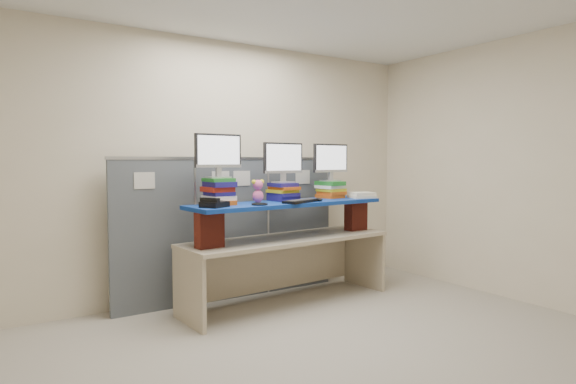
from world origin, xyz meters
TOP-DOWN VIEW (x-y plane):
  - room at (0.00, 0.00)m, footprint 5.00×4.00m
  - cubicle_partition at (-0.00, 1.78)m, footprint 2.60×0.06m
  - desk at (0.39, 1.28)m, footprint 2.33×0.82m
  - brick_pier_left at (-0.54, 1.17)m, footprint 0.25×0.15m
  - brick_pier_right at (1.33, 1.30)m, footprint 0.25×0.15m
  - blue_board at (0.39, 1.28)m, footprint 2.19×0.68m
  - book_stack_left at (-0.36, 1.35)m, footprint 0.27×0.32m
  - book_stack_center at (0.41, 1.40)m, footprint 0.28×0.31m
  - book_stack_right at (1.07, 1.44)m, footprint 0.27×0.32m
  - monitor_left at (-0.36, 1.35)m, footprint 0.49×0.15m
  - monitor_center at (0.41, 1.40)m, footprint 0.49×0.15m
  - monitor_right at (1.08, 1.45)m, footprint 0.49×0.15m
  - keyboard at (0.45, 1.13)m, footprint 0.50×0.32m
  - mouse at (0.69, 1.15)m, footprint 0.09×0.13m
  - desk_phone at (-0.50, 1.14)m, footprint 0.28×0.27m
  - headset at (-0.04, 1.11)m, footprint 0.19×0.19m
  - plush_toy at (0.07, 1.34)m, footprint 0.14×0.10m
  - binder_stack at (1.37, 1.24)m, footprint 0.30×0.26m

SIDE VIEW (x-z plane):
  - desk at x=0.39m, z-range 0.21..0.90m
  - cubicle_partition at x=0.00m, z-range 0.00..1.53m
  - brick_pier_left at x=-0.54m, z-range 0.70..1.03m
  - brick_pier_right at x=1.33m, z-range 0.70..1.03m
  - blue_board at x=0.39m, z-range 1.03..1.07m
  - headset at x=-0.04m, z-range 1.07..1.09m
  - keyboard at x=0.45m, z-range 1.07..1.10m
  - mouse at x=0.69m, z-range 1.07..1.10m
  - binder_stack at x=1.37m, z-range 1.07..1.13m
  - desk_phone at x=-0.50m, z-range 1.06..1.15m
  - book_stack_center at x=0.41m, z-range 1.07..1.26m
  - book_stack_right at x=1.07m, z-range 1.07..1.26m
  - plush_toy at x=0.07m, z-range 1.07..1.30m
  - book_stack_left at x=-0.36m, z-range 1.07..1.32m
  - room at x=0.00m, z-range 0.00..2.80m
  - monitor_center at x=0.41m, z-range 1.29..1.71m
  - monitor_right at x=1.08m, z-range 1.29..1.71m
  - monitor_left at x=-0.36m, z-range 1.35..1.77m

